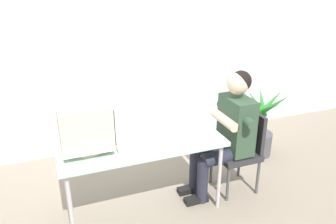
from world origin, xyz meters
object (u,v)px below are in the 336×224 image
Objects in this scene: office_chair at (241,147)px; person_seated at (228,129)px; potted_plant at (259,128)px; desk at (142,147)px; keyboard at (123,141)px; crt_monitor at (85,126)px.

office_chair is 0.66× the size of person_seated.
office_chair is 0.99× the size of potted_plant.
person_seated is at bearing -1.34° from desk.
potted_plant reaches higher than keyboard.
crt_monitor is 0.33× the size of person_seated.
office_chair is at bearing -2.80° from keyboard.
keyboard is 1.92m from potted_plant.
keyboard is (0.32, 0.03, -0.22)m from crt_monitor.
office_chair reaches higher than desk.
crt_monitor is 0.50× the size of potted_plant.
desk is 3.67× the size of keyboard.
person_seated reaches higher than potted_plant.
desk is 1.08m from office_chair.
desk is 1.74× the size of potted_plant.
keyboard is at bearing 5.94° from crt_monitor.
potted_plant is at bearing 41.31° from office_chair.
crt_monitor is at bearing -174.06° from keyboard.
potted_plant is (1.82, 0.47, -0.39)m from keyboard.
keyboard is 0.47× the size of potted_plant.
crt_monitor is at bearing 179.35° from desk.
desk is at bearing 178.88° from office_chair.
office_chair is (1.53, -0.03, -0.48)m from crt_monitor.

